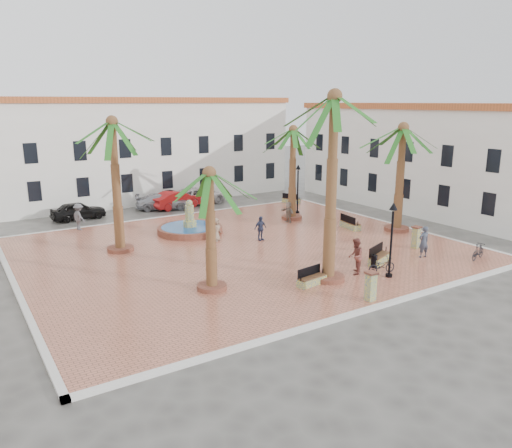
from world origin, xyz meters
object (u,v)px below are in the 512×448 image
at_px(bench_ne, 291,200).
at_px(lamppost_e, 298,180).
at_px(bollard_e, 416,237).
at_px(bicycle_b, 478,251).
at_px(car_black, 78,211).
at_px(bollard_se, 371,286).
at_px(palm_nw, 113,137).
at_px(lamppost_s, 392,227).
at_px(cyclist_b, 356,256).
at_px(car_silver, 164,202).
at_px(pedestrian_fountain_a, 216,230).
at_px(car_red, 177,199).
at_px(pedestrian_north, 79,217).
at_px(bench_e, 350,225).
at_px(cyclist_a, 424,242).
at_px(litter_bin, 374,261).
at_px(bench_s, 312,280).
at_px(bollard_n, 207,208).
at_px(palm_e, 403,141).
at_px(bench_se, 379,258).
at_px(palm_s, 334,117).
at_px(bicycle_a, 382,266).
at_px(pedestrian_fountain_b, 260,228).
at_px(car_white, 198,196).
at_px(palm_sw, 210,189).
at_px(palm_ne, 293,141).
at_px(fountain, 190,228).

bearing_deg(bench_ne, lamppost_e, 122.68).
bearing_deg(bollard_e, bicycle_b, -70.71).
bearing_deg(car_black, bollard_se, -167.28).
relative_size(palm_nw, lamppost_s, 2.05).
distance_m(cyclist_b, car_silver, 21.68).
distance_m(pedestrian_fountain_a, car_red, 11.97).
distance_m(bollard_se, pedestrian_north, 22.27).
bearing_deg(bench_e, cyclist_a, 178.81).
height_order(lamppost_s, pedestrian_fountain_a, lamppost_s).
bearing_deg(bench_ne, litter_bin, 130.22).
xyz_separation_m(bench_s, lamppost_e, (9.38, 13.71, 2.47)).
xyz_separation_m(lamppost_s, pedestrian_fountain_a, (-4.42, 11.03, -1.94)).
xyz_separation_m(bollard_n, litter_bin, (2.31, -15.89, -0.42)).
relative_size(palm_nw, cyclist_b, 4.20).
height_order(palm_e, bench_e, palm_e).
bearing_deg(palm_nw, bench_e, -12.38).
bearing_deg(car_black, bench_se, -154.50).
bearing_deg(cyclist_b, pedestrian_fountain_a, -114.75).
distance_m(cyclist_a, pedestrian_fountain_a, 13.01).
xyz_separation_m(litter_bin, cyclist_a, (3.78, -0.22, 0.60)).
bearing_deg(litter_bin, bollard_e, 14.80).
height_order(palm_e, bollard_n, palm_e).
height_order(bollard_e, litter_bin, bollard_e).
xyz_separation_m(bench_ne, lamppost_e, (-2.05, -3.67, 2.47)).
xyz_separation_m(palm_s, car_black, (-7.51, 21.52, -7.70)).
bearing_deg(bicycle_b, pedestrian_north, 29.63).
relative_size(bicycle_a, pedestrian_fountain_b, 1.00).
distance_m(palm_nw, car_white, 16.84).
height_order(bicycle_a, car_white, car_white).
bearing_deg(palm_sw, litter_bin, -11.52).
height_order(bollard_se, car_black, bollard_se).
relative_size(lamppost_s, pedestrian_fountain_a, 2.61).
xyz_separation_m(palm_e, lamppost_e, (-2.57, 8.39, -3.63)).
xyz_separation_m(bench_se, bollard_n, (-3.11, 15.50, 0.48)).
xyz_separation_m(palm_e, pedestrian_fountain_a, (-12.19, 4.44, -5.58)).
distance_m(palm_nw, lamppost_s, 16.67).
bearing_deg(palm_sw, bicycle_b, -14.91).
height_order(bollard_n, car_white, bollard_n).
bearing_deg(palm_nw, bench_s, -59.99).
distance_m(palm_s, pedestrian_fountain_a, 12.31).
bearing_deg(bollard_se, palm_s, 87.01).
distance_m(palm_sw, bench_s, 6.90).
relative_size(bollard_n, car_silver, 0.31).
distance_m(cyclist_a, car_black, 26.13).
bearing_deg(bollard_se, bench_se, 40.24).
relative_size(pedestrian_fountain_a, car_red, 0.33).
xyz_separation_m(palm_sw, lamppost_s, (8.70, -3.43, -2.29)).
xyz_separation_m(palm_ne, bollard_se, (-6.74, -15.33, -5.35)).
distance_m(fountain, bollard_e, 15.19).
xyz_separation_m(bollard_n, pedestrian_north, (-9.53, 1.45, 0.19)).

